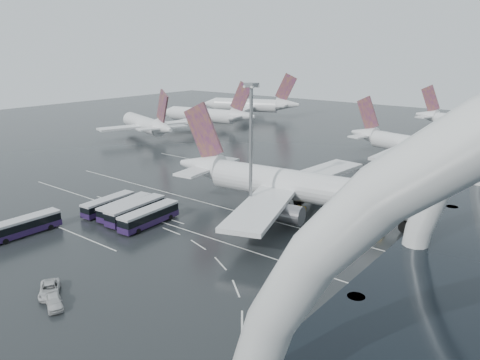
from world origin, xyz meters
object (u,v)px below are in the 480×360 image
Objects in this scene: gse_cart_belly_b at (426,218)px; gse_cart_belly_e at (389,204)px; gse_cart_belly_a at (378,232)px; airliner_main at (299,187)px; bus_row_far_a at (24,226)px; bus_row_near_b at (125,207)px; bus_row_near_c at (136,210)px; jet_remote_west at (146,125)px; jet_remote_mid at (208,116)px; van_curve_a at (50,289)px; bus_row_near_d at (149,216)px; gse_cart_belly_c at (301,209)px; jet_remote_far at (252,105)px; airliner_gate_c at (474,124)px; airliner_gate_b at (421,147)px; van_curve_b at (54,301)px; floodlight_mast at (251,137)px; gse_cart_belly_d at (458,229)px; bus_row_near_a at (108,204)px.

gse_cart_belly_e is (-8.87, 3.56, 0.12)m from gse_cart_belly_b.
gse_cart_belly_a is 17.04m from gse_cart_belly_e.
airliner_main reaches higher than bus_row_far_a.
bus_row_near_c is at bearing -97.99° from bus_row_near_b.
gse_cart_belly_e is (101.24, -20.16, -4.32)m from jet_remote_west.
gse_cart_belly_e is (98.74, -51.65, -4.49)m from jet_remote_mid.
bus_row_near_b is 31.83m from van_curve_a.
bus_row_near_d is at bearing -139.28° from gse_cart_belly_b.
jet_remote_mid is 23.42× the size of gse_cart_belly_c.
bus_row_far_a is at bearing -136.32° from gse_cart_belly_b.
gse_cart_belly_e is at bearing 119.02° from jet_remote_far.
jet_remote_mid reaches higher than airliner_gate_c.
jet_remote_west is 69.39m from jet_remote_far.
bus_row_near_d is at bearing -87.00° from airliner_gate_c.
airliner_gate_b is at bearing 101.66° from gse_cart_belly_a.
bus_row_far_a is 72.95m from gse_cart_belly_e.
van_curve_b is at bearing -77.80° from van_curve_a.
jet_remote_far is 142.92m from bus_row_near_b.
bus_row_near_c is (-28.50, -83.90, -2.65)m from airliner_gate_b.
gse_cart_belly_b is 9.56m from gse_cart_belly_e.
gse_cart_belly_e is (32.24, 38.94, -1.17)m from bus_row_near_d.
jet_remote_west is (-92.89, -25.35, 0.47)m from airliner_gate_b.
floodlight_mast is 12.77× the size of gse_cart_belly_d.
airliner_main is 4.81× the size of bus_row_near_b.
van_curve_a is (78.23, -85.24, -4.20)m from jet_remote_west.
airliner_gate_c is 25.30× the size of gse_cart_belly_a.
floodlight_mast reaches higher than airliner_gate_c.
jet_remote_west is 31.59m from jet_remote_mid.
van_curve_a is (9.23, -26.14, -1.05)m from bus_row_near_d.
gse_cart_belly_e is at bearing -43.68° from bus_row_near_d.
airliner_main reaches higher than van_curve_a.
bus_row_near_b is 2.71× the size of van_curve_b.
van_curve_b is (12.72, -27.56, -1.01)m from bus_row_near_d.
van_curve_a is 2.34× the size of gse_cart_belly_e.
bus_row_near_b reaches higher than gse_cart_belly_a.
bus_row_near_d reaches higher than van_curve_b.
gse_cart_belly_d is at bearing -50.53° from bus_row_far_a.
airliner_gate_c is at bearing -20.95° from bus_row_near_b.
van_curve_b reaches higher than gse_cart_belly_b.
airliner_gate_b is 4.14× the size of bus_row_near_a.
bus_row_near_b is 29.84m from floodlight_mast.
van_curve_a reaches higher than gse_cart_belly_b.
jet_remote_mid is 123.71m from gse_cart_belly_a.
jet_remote_far is at bearing 25.16° from bus_row_near_d.
gse_cart_belly_d is (116.71, -25.92, -4.41)m from jet_remote_west.
jet_remote_mid is 3.28× the size of bus_row_near_c.
floodlight_mast is (26.67, 13.67, 15.22)m from bus_row_near_a.
bus_row_near_d reaches higher than bus_row_near_b.
airliner_main reaches higher than gse_cart_belly_a.
jet_remote_mid is 107.87m from gse_cart_belly_c.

